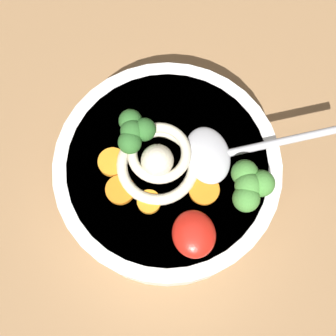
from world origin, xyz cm
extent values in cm
cube|color=#936D47|center=(0.00, 0.00, 1.31)|extent=(107.14, 107.14, 2.63)
cylinder|color=white|center=(-0.33, 2.29, 6.03)|extent=(22.90, 22.90, 6.81)
cylinder|color=olive|center=(-0.33, 2.29, 6.30)|extent=(20.15, 20.15, 6.27)
torus|color=beige|center=(0.40, 3.26, 10.00)|extent=(8.11, 8.11, 1.12)
torus|color=beige|center=(0.92, 2.91, 10.89)|extent=(8.69, 8.69, 1.01)
sphere|color=beige|center=(0.40, 3.26, 11.45)|extent=(3.15, 3.15, 3.15)
ellipsoid|color=#B7B7BC|center=(-0.19, -1.71, 10.24)|extent=(6.15, 4.60, 1.60)
cylinder|color=#B7B7BC|center=(0.06, -9.21, 10.24)|extent=(1.31, 15.02, 0.80)
ellipsoid|color=red|center=(-7.35, 1.20, 10.46)|extent=(4.54, 4.08, 2.04)
cylinder|color=#7A9E60|center=(3.25, 5.10, 10.07)|extent=(1.18, 1.18, 1.26)
sphere|color=#2D6628|center=(3.25, 5.10, 11.85)|extent=(2.31, 2.31, 2.31)
sphere|color=#2D6628|center=(4.41, 5.10, 11.64)|extent=(2.31, 2.31, 2.31)
sphere|color=#2D6628|center=(2.20, 5.52, 11.75)|extent=(2.31, 2.31, 2.31)
sphere|color=#2D6628|center=(3.25, 3.94, 11.68)|extent=(2.31, 2.31, 2.31)
cylinder|color=#7A9E60|center=(-4.14, -4.49, 10.13)|extent=(1.29, 1.29, 1.38)
sphere|color=#478938|center=(-4.14, -4.49, 12.09)|extent=(2.54, 2.54, 2.54)
sphere|color=#478938|center=(-2.87, -4.49, 11.86)|extent=(2.54, 2.54, 2.54)
sphere|color=#478938|center=(-5.29, -4.03, 11.98)|extent=(2.54, 2.54, 2.54)
sphere|color=#478938|center=(-4.14, -5.76, 11.91)|extent=(2.54, 2.54, 2.54)
cylinder|color=orange|center=(-1.74, 7.26, 9.80)|extent=(2.87, 2.87, 0.72)
cylinder|color=orange|center=(1.18, 7.57, 9.81)|extent=(2.86, 2.86, 0.75)
cylinder|color=orange|center=(-3.43, 4.75, 9.79)|extent=(2.30, 2.30, 0.71)
cylinder|color=orange|center=(-3.24, -0.72, 9.70)|extent=(2.99, 2.99, 0.53)
camera|label=1|loc=(-12.90, 4.71, 52.01)|focal=48.05mm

